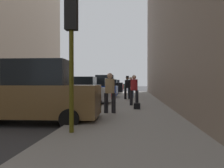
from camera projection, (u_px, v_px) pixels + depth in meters
ground_plane at (0, 114)px, 10.02m from camera, size 120.00×120.00×0.00m
sidewalk at (130, 114)px, 9.44m from camera, size 4.00×40.00×0.15m
parked_bronze_suv at (36, 94)px, 7.84m from camera, size 4.67×2.20×2.25m
parked_silver_sedan at (77, 92)px, 13.64m from camera, size 4.24×2.14×1.79m
parked_blue_sedan at (94, 89)px, 19.44m from camera, size 4.27×2.19×1.79m
parked_black_suv at (104, 85)px, 25.60m from camera, size 4.65×2.16×2.25m
parked_red_hatchback at (109, 86)px, 31.62m from camera, size 4.26×2.17×1.79m
parked_dark_green_sedan at (113, 85)px, 38.19m from camera, size 4.26×2.18×1.79m
fire_hydrant at (111, 95)px, 16.56m from camera, size 0.42×0.22×0.70m
traffic_light at (71, 34)px, 5.75m from camera, size 0.32×0.32×3.60m
pedestrian_in_tan_coat at (110, 91)px, 9.32m from camera, size 0.52×0.44×1.71m
pedestrian_in_jeans at (131, 86)px, 18.10m from camera, size 0.50×0.41×1.71m
pedestrian_with_fedora at (127, 86)px, 16.66m from camera, size 0.53×0.49×1.78m
pedestrian_in_red_jacket at (134, 88)px, 12.29m from camera, size 0.52×0.46×1.71m
duffel_bag at (137, 106)px, 10.76m from camera, size 0.32×0.44×0.28m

